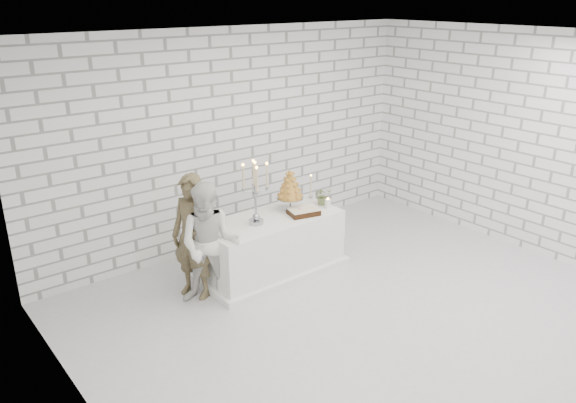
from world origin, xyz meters
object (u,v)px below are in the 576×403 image
object	(u,v)px
bride	(210,245)
candelabra	(256,193)
groom	(193,237)
cake_table	(272,245)
croquembouche	(290,190)

from	to	relation	value
bride	candelabra	bearing A→B (deg)	51.93
groom	cake_table	bearing A→B (deg)	59.46
bride	croquembouche	xyz separation A→B (m)	(1.35, 0.23, 0.30)
bride	croquembouche	distance (m)	1.40
groom	croquembouche	xyz separation A→B (m)	(1.42, -0.03, 0.27)
groom	bride	size ratio (longest dim) A/B	1.03
croquembouche	groom	bearing A→B (deg)	178.99
cake_table	groom	xyz separation A→B (m)	(-1.07, 0.09, 0.38)
croquembouche	candelabra	bearing A→B (deg)	-170.48
cake_table	croquembouche	size ratio (longest dim) A/B	3.27
groom	bride	distance (m)	0.27
candelabra	bride	bearing A→B (deg)	-169.96
cake_table	bride	distance (m)	1.07
cake_table	bride	bearing A→B (deg)	-170.53
bride	candelabra	xyz separation A→B (m)	(0.74, 0.13, 0.42)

